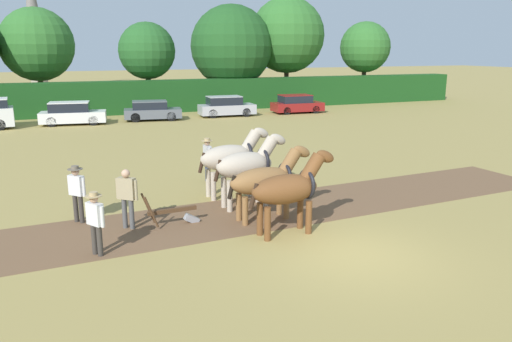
{
  "coord_description": "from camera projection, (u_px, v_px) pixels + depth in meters",
  "views": [
    {
      "loc": [
        -6.75,
        -9.95,
        5.05
      ],
      "look_at": [
        -0.66,
        5.05,
        1.1
      ],
      "focal_mm": 35.0,
      "sensor_mm": 36.0,
      "label": 1
    }
  ],
  "objects": [
    {
      "name": "farmer_onlooker_left",
      "position": [
        95.0,
        219.0,
        12.38
      ],
      "size": [
        0.42,
        0.56,
        1.65
      ],
      "rotation": [
        0.0,
        0.0,
        0.57
      ],
      "color": "#38332D",
      "rests_on": "ground"
    },
    {
      "name": "draft_horse_lead_left",
      "position": [
        289.0,
        189.0,
        13.77
      ],
      "size": [
        2.72,
        0.97,
        2.39
      ],
      "rotation": [
        0.0,
        0.0,
        0.05
      ],
      "color": "brown",
      "rests_on": "ground"
    },
    {
      "name": "farmer_beside_team",
      "position": [
        207.0,
        156.0,
        19.34
      ],
      "size": [
        0.44,
        0.67,
        1.74
      ],
      "rotation": [
        0.0,
        0.0,
        0.03
      ],
      "color": "#28334C",
      "rests_on": "ground"
    },
    {
      "name": "farmer_onlooker_right",
      "position": [
        77.0,
        189.0,
        14.75
      ],
      "size": [
        0.47,
        0.54,
        1.74
      ],
      "rotation": [
        0.0,
        0.0,
        0.71
      ],
      "color": "#38332D",
      "rests_on": "ground"
    },
    {
      "name": "draft_horse_trail_right",
      "position": [
        231.0,
        157.0,
        17.38
      ],
      "size": [
        2.73,
        1.05,
        2.45
      ],
      "rotation": [
        0.0,
        0.0,
        0.05
      ],
      "color": "#B2A38E",
      "rests_on": "ground"
    },
    {
      "name": "parked_car_center",
      "position": [
        226.0,
        107.0,
        38.64
      ],
      "size": [
        4.39,
        1.99,
        1.56
      ],
      "rotation": [
        0.0,
        0.0,
        -0.06
      ],
      "color": "#A8A8B2",
      "rests_on": "ground"
    },
    {
      "name": "tree_far_right",
      "position": [
        365.0,
        47.0,
        49.59
      ],
      "size": [
        4.97,
        4.97,
        7.78
      ],
      "color": "#423323",
      "rests_on": "ground"
    },
    {
      "name": "parked_car_center_right",
      "position": [
        297.0,
        104.0,
        40.73
      ],
      "size": [
        4.18,
        2.05,
        1.48
      ],
      "rotation": [
        0.0,
        0.0,
        -0.05
      ],
      "color": "maroon",
      "rests_on": "ground"
    },
    {
      "name": "plow",
      "position": [
        177.0,
        214.0,
        14.74
      ],
      "size": [
        1.7,
        0.48,
        1.13
      ],
      "rotation": [
        0.0,
        0.0,
        0.05
      ],
      "color": "#4C331E",
      "rests_on": "ground"
    },
    {
      "name": "tree_center_left",
      "position": [
        37.0,
        45.0,
        40.07
      ],
      "size": [
        5.85,
        5.85,
        8.38
      ],
      "color": "#4C3823",
      "rests_on": "ground"
    },
    {
      "name": "draft_horse_trail_left",
      "position": [
        247.0,
        165.0,
        16.17
      ],
      "size": [
        2.62,
        1.01,
        2.44
      ],
      "rotation": [
        0.0,
        0.0,
        0.05
      ],
      "color": "#B2A38E",
      "rests_on": "ground"
    },
    {
      "name": "tree_center_right",
      "position": [
        232.0,
        46.0,
        45.11
      ],
      "size": [
        7.39,
        7.39,
        9.04
      ],
      "color": "#4C3823",
      "rests_on": "ground"
    },
    {
      "name": "draft_horse_lead_right",
      "position": [
        267.0,
        180.0,
        15.0
      ],
      "size": [
        2.83,
        0.97,
        2.28
      ],
      "rotation": [
        0.0,
        0.0,
        0.05
      ],
      "color": "brown",
      "rests_on": "ground"
    },
    {
      "name": "farmer_at_plow",
      "position": [
        127.0,
        194.0,
        14.24
      ],
      "size": [
        0.55,
        0.49,
        1.76
      ],
      "rotation": [
        0.0,
        0.0,
        0.86
      ],
      "color": "#4C4C4C",
      "rests_on": "ground"
    },
    {
      "name": "tree_center",
      "position": [
        147.0,
        51.0,
        42.02
      ],
      "size": [
        4.76,
        4.76,
        7.34
      ],
      "color": "#423323",
      "rests_on": "ground"
    },
    {
      "name": "parked_car_left",
      "position": [
        72.0,
        114.0,
        34.34
      ],
      "size": [
        4.54,
        2.35,
        1.57
      ],
      "rotation": [
        0.0,
        0.0,
        -0.14
      ],
      "color": "silver",
      "rests_on": "ground"
    },
    {
      "name": "plowed_furrow_strip",
      "position": [
        91.0,
        237.0,
        13.79
      ],
      "size": [
        33.19,
        5.25,
        0.01
      ],
      "primitive_type": "cube",
      "rotation": [
        0.0,
        0.0,
        0.05
      ],
      "color": "brown",
      "rests_on": "ground"
    },
    {
      "name": "church_spire",
      "position": [
        34.0,
        24.0,
        67.46
      ],
      "size": [
        2.47,
        2.47,
        16.01
      ],
      "color": "gray",
      "rests_on": "ground"
    },
    {
      "name": "tree_right",
      "position": [
        287.0,
        35.0,
        47.1
      ],
      "size": [
        7.04,
        7.04,
        9.89
      ],
      "color": "#4C3823",
      "rests_on": "ground"
    },
    {
      "name": "parked_car_center_left",
      "position": [
        152.0,
        111.0,
        36.47
      ],
      "size": [
        4.29,
        2.36,
        1.43
      ],
      "rotation": [
        0.0,
        0.0,
        -0.15
      ],
      "color": "#565B66",
      "rests_on": "ground"
    },
    {
      "name": "ground_plane",
      "position": [
        355.0,
        255.0,
        12.62
      ],
      "size": [
        240.0,
        240.0,
        0.0
      ],
      "primitive_type": "plane",
      "color": "#998447"
    },
    {
      "name": "hedgerow",
      "position": [
        142.0,
        97.0,
        40.63
      ],
      "size": [
        61.46,
        1.85,
        2.6
      ],
      "primitive_type": "cube",
      "color": "#194719",
      "rests_on": "ground"
    }
  ]
}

